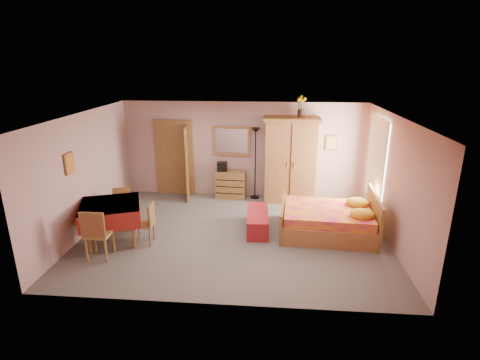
# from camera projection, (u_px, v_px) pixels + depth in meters

# --- Properties ---
(floor) EXTENTS (6.50, 6.50, 0.00)m
(floor) POSITION_uv_depth(u_px,v_px,m) (234.00, 234.00, 8.23)
(floor) COLOR #69635C
(floor) RESTS_ON ground
(ceiling) EXTENTS (6.50, 6.50, 0.00)m
(ceiling) POSITION_uv_depth(u_px,v_px,m) (234.00, 115.00, 7.43)
(ceiling) COLOR brown
(ceiling) RESTS_ON wall_back
(wall_back) EXTENTS (6.50, 0.10, 2.60)m
(wall_back) POSITION_uv_depth(u_px,v_px,m) (243.00, 150.00, 10.20)
(wall_back) COLOR tan
(wall_back) RESTS_ON floor
(wall_front) EXTENTS (6.50, 0.10, 2.60)m
(wall_front) POSITION_uv_depth(u_px,v_px,m) (217.00, 229.00, 5.46)
(wall_front) COLOR tan
(wall_front) RESTS_ON floor
(wall_left) EXTENTS (0.10, 5.00, 2.60)m
(wall_left) POSITION_uv_depth(u_px,v_px,m) (85.00, 174.00, 8.09)
(wall_left) COLOR tan
(wall_left) RESTS_ON floor
(wall_right) EXTENTS (0.10, 5.00, 2.60)m
(wall_right) POSITION_uv_depth(u_px,v_px,m) (393.00, 182.00, 7.57)
(wall_right) COLOR tan
(wall_right) RESTS_ON floor
(doorway) EXTENTS (1.06, 0.12, 2.15)m
(doorway) POSITION_uv_depth(u_px,v_px,m) (175.00, 158.00, 10.41)
(doorway) COLOR #9E6B35
(doorway) RESTS_ON floor
(window) EXTENTS (0.08, 1.40, 1.95)m
(window) POSITION_uv_depth(u_px,v_px,m) (377.00, 159.00, 8.67)
(window) COLOR white
(window) RESTS_ON wall_right
(picture_left) EXTENTS (0.04, 0.32, 0.42)m
(picture_left) POSITION_uv_depth(u_px,v_px,m) (69.00, 163.00, 7.40)
(picture_left) COLOR orange
(picture_left) RESTS_ON wall_left
(picture_back) EXTENTS (0.30, 0.04, 0.40)m
(picture_back) POSITION_uv_depth(u_px,v_px,m) (331.00, 143.00, 9.91)
(picture_back) COLOR #D8BF59
(picture_back) RESTS_ON wall_back
(chest_of_drawers) EXTENTS (0.83, 0.45, 0.76)m
(chest_of_drawers) POSITION_uv_depth(u_px,v_px,m) (231.00, 184.00, 10.28)
(chest_of_drawers) COLOR olive
(chest_of_drawers) RESTS_ON floor
(wall_mirror) EXTENTS (1.02, 0.10, 0.81)m
(wall_mirror) POSITION_uv_depth(u_px,v_px,m) (231.00, 141.00, 10.12)
(wall_mirror) COLOR white
(wall_mirror) RESTS_ON wall_back
(stereo) EXTENTS (0.28, 0.21, 0.25)m
(stereo) POSITION_uv_depth(u_px,v_px,m) (222.00, 167.00, 10.16)
(stereo) COLOR black
(stereo) RESTS_ON chest_of_drawers
(floor_lamp) EXTENTS (0.31, 0.31, 1.95)m
(floor_lamp) POSITION_uv_depth(u_px,v_px,m) (255.00, 164.00, 10.07)
(floor_lamp) COLOR black
(floor_lamp) RESTS_ON floor
(wardrobe) EXTENTS (1.44, 0.75, 2.25)m
(wardrobe) POSITION_uv_depth(u_px,v_px,m) (290.00, 160.00, 9.86)
(wardrobe) COLOR #A26537
(wardrobe) RESTS_ON floor
(sunflower_vase) EXTENTS (0.23, 0.23, 0.54)m
(sunflower_vase) POSITION_uv_depth(u_px,v_px,m) (301.00, 106.00, 9.46)
(sunflower_vase) COLOR yellow
(sunflower_vase) RESTS_ON wardrobe
(bed) EXTENTS (2.14, 1.74, 0.94)m
(bed) POSITION_uv_depth(u_px,v_px,m) (327.00, 213.00, 8.13)
(bed) COLOR #CF145F
(bed) RESTS_ON floor
(bench) EXTENTS (0.52, 1.28, 0.42)m
(bench) POSITION_uv_depth(u_px,v_px,m) (257.00, 221.00, 8.37)
(bench) COLOR maroon
(bench) RESTS_ON floor
(dining_table) EXTENTS (1.49, 1.49, 0.85)m
(dining_table) POSITION_uv_depth(u_px,v_px,m) (112.00, 223.00, 7.77)
(dining_table) COLOR maroon
(dining_table) RESTS_ON floor
(chair_south) EXTENTS (0.47, 0.47, 1.02)m
(chair_south) POSITION_uv_depth(u_px,v_px,m) (99.00, 233.00, 7.13)
(chair_south) COLOR #A77938
(chair_south) RESTS_ON floor
(chair_north) EXTENTS (0.52, 0.52, 0.88)m
(chair_north) POSITION_uv_depth(u_px,v_px,m) (123.00, 208.00, 8.49)
(chair_north) COLOR olive
(chair_north) RESTS_ON floor
(chair_west) EXTENTS (0.58, 0.58, 0.97)m
(chair_west) POSITION_uv_depth(u_px,v_px,m) (77.00, 220.00, 7.76)
(chair_west) COLOR brown
(chair_west) RESTS_ON floor
(chair_east) EXTENTS (0.41, 0.41, 0.87)m
(chair_east) POSITION_uv_depth(u_px,v_px,m) (144.00, 224.00, 7.71)
(chair_east) COLOR #AF713B
(chair_east) RESTS_ON floor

